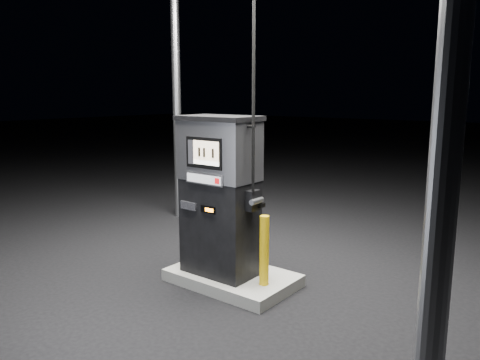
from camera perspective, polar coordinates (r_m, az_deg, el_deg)
The scene contains 5 objects.
ground at distance 6.23m, azimuth -0.93°, elevation -12.45°, with size 80.00×80.00×0.00m, color black.
pump_island at distance 6.20m, azimuth -0.93°, elevation -11.81°, with size 1.60×1.00×0.15m, color slate.
fuel_dispenser at distance 5.87m, azimuth -2.47°, elevation -1.76°, with size 1.10×0.61×4.18m.
bollard_left at distance 6.25m, azimuth -5.97°, elevation -6.83°, with size 0.11×0.11×0.85m, color #E2B20C.
bollard_right at distance 5.66m, azimuth 2.97°, elevation -8.59°, with size 0.11×0.11×0.86m, color #E2B20C.
Camera 1 is at (3.62, -4.46, 2.42)m, focal length 35.00 mm.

